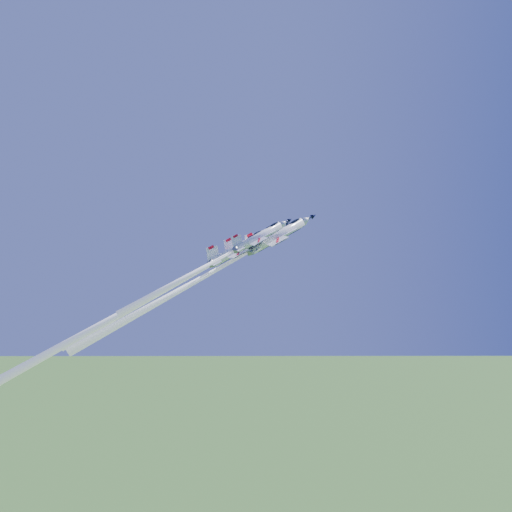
{
  "coord_description": "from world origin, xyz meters",
  "views": [
    {
      "loc": [
        -0.36,
        -125.3,
        80.63
      ],
      "look_at": [
        0.0,
        0.0,
        78.95
      ],
      "focal_mm": 40.0,
      "sensor_mm": 36.0,
      "label": 1
    }
  ],
  "objects_px": {
    "jet_lead": "(205,276)",
    "jet_slot": "(152,297)",
    "jet_left": "(187,278)",
    "jet_right": "(212,263)"
  },
  "relations": [
    {
      "from": "jet_left",
      "to": "jet_slot",
      "type": "xyz_separation_m",
      "value": [
        -6.53,
        -7.12,
        -3.54
      ]
    },
    {
      "from": "jet_lead",
      "to": "jet_slot",
      "type": "distance_m",
      "value": 12.28
    },
    {
      "from": "jet_left",
      "to": "jet_right",
      "type": "height_order",
      "value": "jet_left"
    },
    {
      "from": "jet_lead",
      "to": "jet_slot",
      "type": "xyz_separation_m",
      "value": [
        -10.82,
        -4.14,
        -4.05
      ]
    },
    {
      "from": "jet_lead",
      "to": "jet_slot",
      "type": "relative_size",
      "value": 0.94
    },
    {
      "from": "jet_slot",
      "to": "jet_right",
      "type": "bearing_deg",
      "value": 61.96
    },
    {
      "from": "jet_lead",
      "to": "jet_right",
      "type": "distance_m",
      "value": 7.83
    },
    {
      "from": "jet_lead",
      "to": "jet_slot",
      "type": "height_order",
      "value": "jet_lead"
    },
    {
      "from": "jet_lead",
      "to": "jet_left",
      "type": "bearing_deg",
      "value": -141.23
    },
    {
      "from": "jet_lead",
      "to": "jet_slot",
      "type": "bearing_deg",
      "value": -85.53
    }
  ]
}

